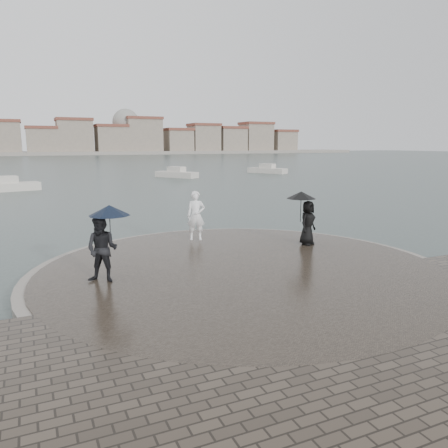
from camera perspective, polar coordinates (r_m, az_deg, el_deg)
name	(u,v)px	position (r m, az deg, el deg)	size (l,w,h in m)	color
ground	(310,321)	(10.41, 11.19, -12.31)	(400.00, 400.00, 0.00)	#2B3835
kerb_ring	(242,273)	(13.18, 2.34, -6.46)	(12.50, 12.50, 0.32)	gray
quay_tip	(242,273)	(13.17, 2.34, -6.38)	(11.90, 11.90, 0.36)	#2D261E
statue	(196,216)	(16.65, -3.68, 1.11)	(0.68, 0.45, 1.87)	white
visitor_left	(104,240)	(11.94, -15.41, -1.99)	(1.34, 1.16, 2.04)	black
visitor_right	(306,214)	(16.04, 10.61, 1.28)	(1.25, 1.07, 1.95)	black
far_skyline	(22,139)	(168.48, -24.88, 10.05)	(260.00, 20.00, 37.00)	gray
boats	(171,176)	(50.42, -7.00, 6.26)	(36.90, 15.41, 1.50)	beige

